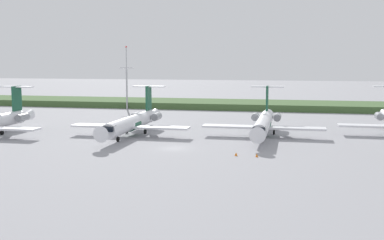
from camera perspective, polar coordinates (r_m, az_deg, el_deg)
ground_plane at (r=107.31m, az=1.80°, el=-0.56°), size 500.00×500.00×0.00m
grass_berm at (r=146.93m, az=4.62°, el=1.85°), size 320.00×20.00×1.90m
regional_jet_second at (r=92.71m, az=-7.07°, el=-0.23°), size 22.81×31.00×9.00m
regional_jet_third at (r=92.06m, az=8.53°, el=-0.31°), size 22.81×31.00×9.00m
antenna_mast at (r=143.53m, az=-7.78°, el=4.43°), size 4.40×0.50×18.58m
safety_cone_front_marker at (r=72.46m, az=5.26°, el=-4.06°), size 0.44×0.44×0.55m
safety_cone_mid_marker at (r=72.01m, az=7.72°, el=-4.16°), size 0.44×0.44×0.55m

